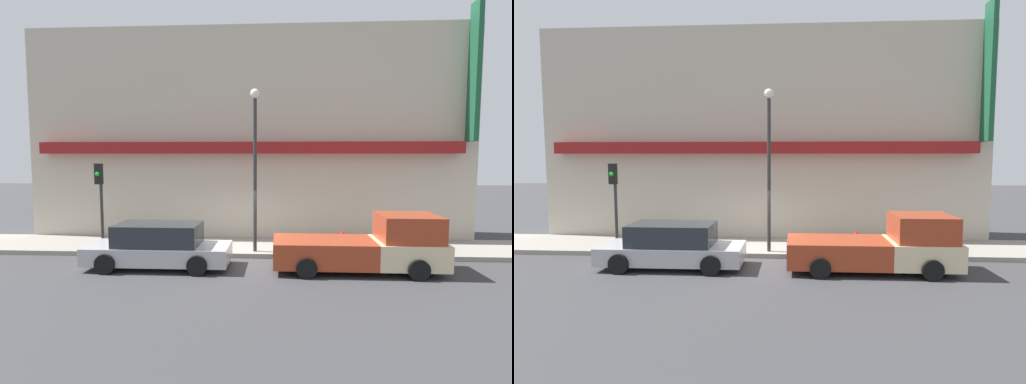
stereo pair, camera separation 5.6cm
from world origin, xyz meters
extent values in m
plane|color=#38383A|center=(0.00, 0.00, 0.00)|extent=(80.00, 80.00, 0.00)
cube|color=gray|center=(0.00, 1.54, 0.09)|extent=(36.00, 3.08, 0.18)
cube|color=#BCB29E|center=(0.00, 4.58, 4.73)|extent=(19.80, 3.00, 9.45)
cube|color=maroon|center=(0.00, 2.78, 4.16)|extent=(18.22, 0.60, 0.50)
cube|color=#195133|center=(9.40, 2.68, 7.23)|extent=(0.20, 0.80, 5.64)
cube|color=beige|center=(5.65, -1.35, 0.63)|extent=(2.20, 1.98, 0.83)
cube|color=#9E381E|center=(5.65, -1.35, 1.46)|extent=(1.87, 1.82, 0.85)
cube|color=#9E381E|center=(2.90, -1.35, 0.63)|extent=(3.29, 1.98, 0.83)
cylinder|color=black|center=(5.70, -0.36, 0.33)|extent=(0.66, 0.22, 0.66)
cylinder|color=black|center=(5.70, -2.34, 0.33)|extent=(0.66, 0.22, 0.66)
cylinder|color=black|center=(2.30, -0.36, 0.33)|extent=(0.66, 0.22, 0.66)
cylinder|color=black|center=(2.30, -2.34, 0.33)|extent=(0.66, 0.22, 0.66)
cube|color=#ADADB2|center=(-2.65, -1.35, 0.49)|extent=(4.83, 1.79, 0.59)
cube|color=#23282D|center=(-2.65, -1.35, 1.15)|extent=(2.80, 1.61, 0.73)
cylinder|color=black|center=(-1.15, -0.46, 0.33)|extent=(0.66, 0.22, 0.66)
cylinder|color=black|center=(-1.15, -2.25, 0.33)|extent=(0.66, 0.22, 0.66)
cylinder|color=black|center=(-4.15, -0.46, 0.33)|extent=(0.66, 0.22, 0.66)
cylinder|color=black|center=(-4.15, -2.25, 0.33)|extent=(0.66, 0.22, 0.66)
cylinder|color=red|center=(3.85, 0.74, 0.46)|extent=(0.19, 0.19, 0.56)
sphere|color=red|center=(3.85, 0.74, 0.82)|extent=(0.18, 0.18, 0.18)
cylinder|color=#2D2D2D|center=(0.52, 0.43, 3.05)|extent=(0.14, 0.14, 5.74)
sphere|color=silver|center=(0.52, 0.43, 6.10)|extent=(0.36, 0.36, 0.36)
cylinder|color=#2D2D2D|center=(-5.55, 0.68, 1.84)|extent=(0.12, 0.12, 3.34)
cube|color=black|center=(-5.55, 0.52, 3.11)|extent=(0.28, 0.20, 0.80)
sphere|color=green|center=(-5.55, 0.40, 3.11)|extent=(0.16, 0.16, 0.16)
camera|label=1|loc=(1.46, -14.51, 3.78)|focal=28.00mm
camera|label=2|loc=(1.52, -14.51, 3.78)|focal=28.00mm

